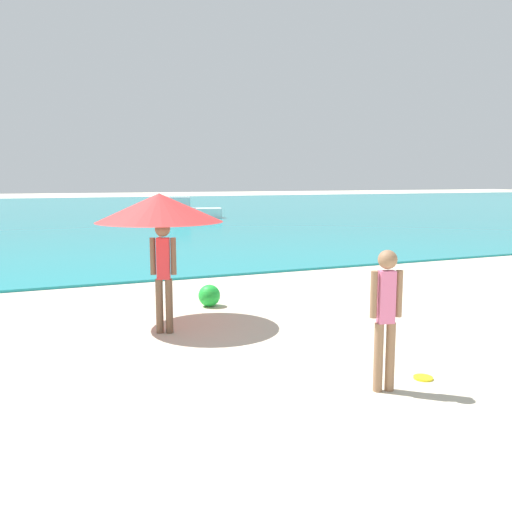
{
  "coord_description": "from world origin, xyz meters",
  "views": [
    {
      "loc": [
        -3.58,
        2.04,
        2.35
      ],
      "look_at": [
        0.0,
        10.43,
        1.05
      ],
      "focal_mm": 38.06,
      "sensor_mm": 36.0,
      "label": 1
    }
  ],
  "objects_px": {
    "beach_ball": "(209,296)",
    "boat_far": "(188,211)",
    "person_standing": "(386,312)",
    "frisbee": "(423,378)",
    "person_distant": "(163,270)",
    "beach_umbrella": "(159,208)"
  },
  "relations": [
    {
      "from": "frisbee",
      "to": "person_standing",
      "type": "bearing_deg",
      "value": -170.25
    },
    {
      "from": "frisbee",
      "to": "person_distant",
      "type": "height_order",
      "value": "person_distant"
    },
    {
      "from": "person_standing",
      "to": "frisbee",
      "type": "relative_size",
      "value": 7.04
    },
    {
      "from": "person_standing",
      "to": "beach_ball",
      "type": "height_order",
      "value": "person_standing"
    },
    {
      "from": "boat_far",
      "to": "person_distant",
      "type": "bearing_deg",
      "value": -93.11
    },
    {
      "from": "person_distant",
      "to": "beach_umbrella",
      "type": "relative_size",
      "value": 0.81
    },
    {
      "from": "person_distant",
      "to": "beach_ball",
      "type": "xyz_separation_m",
      "value": [
        1.19,
        1.41,
        -0.77
      ]
    },
    {
      "from": "boat_far",
      "to": "beach_umbrella",
      "type": "height_order",
      "value": "beach_umbrella"
    },
    {
      "from": "person_standing",
      "to": "boat_far",
      "type": "distance_m",
      "value": 26.93
    },
    {
      "from": "beach_umbrella",
      "to": "frisbee",
      "type": "bearing_deg",
      "value": -58.46
    },
    {
      "from": "boat_far",
      "to": "beach_umbrella",
      "type": "xyz_separation_m",
      "value": [
        -6.92,
        -22.6,
        1.4
      ]
    },
    {
      "from": "person_standing",
      "to": "beach_ball",
      "type": "distance_m",
      "value": 4.72
    },
    {
      "from": "person_distant",
      "to": "frisbee",
      "type": "bearing_deg",
      "value": 149.75
    },
    {
      "from": "beach_ball",
      "to": "beach_umbrella",
      "type": "xyz_separation_m",
      "value": [
        -1.09,
        -0.84,
        1.69
      ]
    },
    {
      "from": "boat_far",
      "to": "beach_ball",
      "type": "distance_m",
      "value": 22.52
    },
    {
      "from": "beach_ball",
      "to": "beach_umbrella",
      "type": "bearing_deg",
      "value": -142.33
    },
    {
      "from": "person_distant",
      "to": "beach_umbrella",
      "type": "bearing_deg",
      "value": -76.4
    },
    {
      "from": "beach_ball",
      "to": "beach_umbrella",
      "type": "height_order",
      "value": "beach_umbrella"
    },
    {
      "from": "beach_ball",
      "to": "person_distant",
      "type": "bearing_deg",
      "value": -129.99
    },
    {
      "from": "frisbee",
      "to": "beach_ball",
      "type": "relative_size",
      "value": 0.55
    },
    {
      "from": "person_standing",
      "to": "frisbee",
      "type": "height_order",
      "value": "person_standing"
    },
    {
      "from": "beach_ball",
      "to": "boat_far",
      "type": "bearing_deg",
      "value": 75.01
    }
  ]
}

